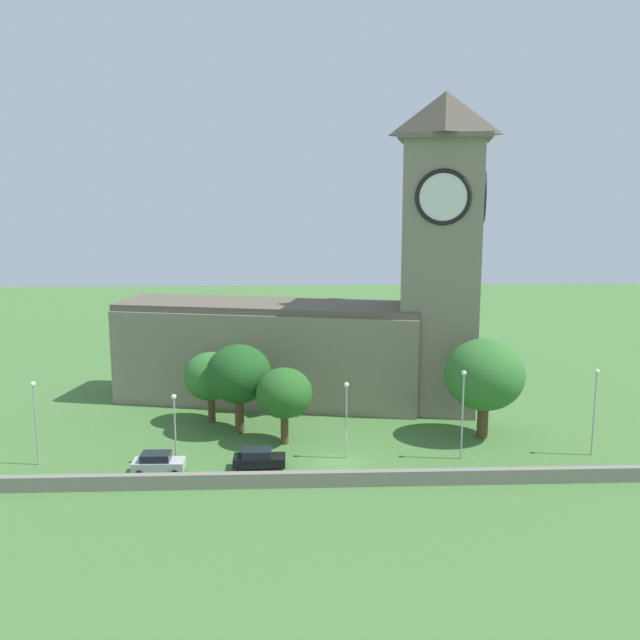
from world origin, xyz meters
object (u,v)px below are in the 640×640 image
Objects in this scene: car_silver at (158,463)px; tree_by_tower at (284,393)px; church at (332,315)px; streetlamp_east_mid at (463,401)px; tree_riverside_west at (211,376)px; streetlamp_west_end at (35,410)px; streetlamp_west_mid at (175,417)px; car_black at (259,459)px; streetlamp_central at (346,407)px; streetlamp_east_end at (595,399)px; tree_churchyard at (239,374)px; tree_riverside_east at (485,375)px.

car_silver is 0.59× the size of tree_by_tower.
streetlamp_east_mid is (10.07, -17.08, -4.47)m from church.
tree_by_tower is at bearing -41.59° from tree_riverside_west.
streetlamp_west_end is at bearing -146.67° from church.
streetlamp_east_mid is 15.76m from tree_by_tower.
streetlamp_west_mid is (11.52, -0.34, -0.65)m from streetlamp_west_end.
streetlamp_central is (7.39, 2.01, 3.68)m from car_black.
streetlamp_east_end is at bearing 2.16° from streetlamp_east_mid.
car_silver is 13.81m from tree_riverside_west.
streetlamp_west_mid is at bearing 169.60° from car_black.
streetlamp_west_end is at bearing -155.62° from tree_churchyard.
car_silver is at bearing -165.48° from tree_riverside_east.
tree_riverside_west is (2.95, 12.95, 3.79)m from car_silver.
streetlamp_east_mid reaches higher than tree_riverside_west.
streetlamp_east_end is 9.68m from tree_riverside_east.
streetlamp_west_mid is 0.79× the size of streetlamp_east_end.
streetlamp_east_end is 27.00m from tree_by_tower.
church is at bearing 142.43° from streetlamp_east_end.
tree_by_tower is (2.09, 5.82, 3.88)m from car_black.
tree_riverside_east is at bearing 2.86° from tree_by_tower.
tree_by_tower reaches higher than streetlamp_west_mid.
tree_by_tower is 9.72m from tree_riverside_west.
car_silver is 0.59× the size of tree_riverside_west.
streetlamp_east_end reaches higher than streetlamp_west_end.
car_black is at bearing -5.00° from streetlamp_west_end.
streetlamp_central is (15.53, 2.69, 3.65)m from car_silver.
streetlamp_west_mid is at bearing -1.67° from streetlamp_west_end.
tree_churchyard is at bearing 103.70° from car_black.
streetlamp_west_end is at bearing 175.00° from car_black.
streetlamp_west_end is 1.02× the size of tree_by_tower.
streetlamp_east_mid is 0.84× the size of tree_riverside_east.
streetlamp_east_mid reaches higher than car_black.
church reaches higher than car_silver.
streetlamp_west_end is 17.94m from tree_churchyard.
church is at bearing 68.23° from tree_by_tower.
tree_riverside_west is at bearing 80.61° from streetlamp_west_mid.
streetlamp_west_end is 0.92× the size of streetlamp_east_mid.
tree_churchyard reaches higher than streetlamp_west_mid.
streetlamp_east_mid is at bearing -25.83° from tree_riverside_west.
car_black is 19.00m from streetlamp_west_end.
tree_by_tower is (-15.13, 4.39, -0.41)m from streetlamp_east_mid.
car_silver is 0.58× the size of streetlamp_west_end.
streetlamp_east_mid is at bearing 4.74° from car_silver.
streetlamp_east_mid is at bearing -177.84° from streetlamp_east_end.
tree_churchyard reaches higher than car_black.
tree_churchyard is (16.32, 7.39, 0.92)m from streetlamp_west_end.
tree_churchyard is (-19.42, 7.59, 0.58)m from streetlamp_east_mid.
streetlamp_west_end is 1.07× the size of streetlamp_central.
streetlamp_west_mid is 0.71× the size of tree_churchyard.
streetlamp_west_end is 0.77× the size of tree_riverside_east.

